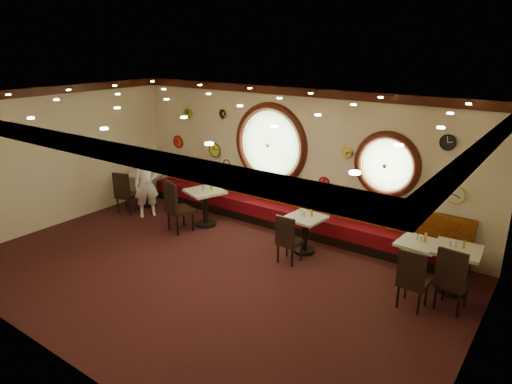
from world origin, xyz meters
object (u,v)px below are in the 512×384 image
at_px(chair_d, 413,276).
at_px(chair_a, 124,190).
at_px(table_d, 417,256).
at_px(waiter, 146,184).
at_px(condiment_a_bottle, 147,170).
at_px(condiment_c_salt, 301,212).
at_px(table_c, 305,230).
at_px(condiment_a_pepper, 144,171).
at_px(condiment_c_bottle, 312,212).
at_px(condiment_e_bottle, 464,244).
at_px(condiment_b_salt, 204,187).
at_px(condiment_e_salt, 451,244).
at_px(table_b, 205,203).
at_px(table_e, 455,265).
at_px(condiment_e_pepper, 456,245).
at_px(condiment_a_salt, 144,170).
at_px(table_a, 145,185).
at_px(condiment_b_pepper, 203,189).
at_px(condiment_d_bottle, 426,237).
at_px(condiment_d_pepper, 421,240).
at_px(condiment_c_pepper, 304,214).
at_px(condiment_b_bottle, 211,187).
at_px(condiment_d_salt, 418,237).
at_px(chair_c, 287,236).
at_px(chair_b, 175,203).
at_px(chair_e, 452,276).

bearing_deg(chair_d, chair_a, -178.29).
height_order(table_d, waiter, waiter).
bearing_deg(condiment_a_bottle, condiment_c_salt, 0.28).
bearing_deg(table_c, condiment_a_pepper, 179.94).
bearing_deg(table_c, condiment_c_salt, 160.77).
distance_m(condiment_c_bottle, condiment_e_bottle, 2.86).
relative_size(chair_d, condiment_b_salt, 6.43).
relative_size(condiment_c_salt, condiment_e_salt, 1.13).
distance_m(chair_a, condiment_c_salt, 4.71).
xyz_separation_m(table_d, condiment_b_salt, (-4.92, -0.19, 0.43)).
xyz_separation_m(table_b, table_c, (2.63, 0.10, -0.05)).
xyz_separation_m(table_b, condiment_a_pepper, (-2.21, 0.10, 0.40)).
relative_size(table_e, condiment_e_pepper, 7.62).
distance_m(condiment_a_salt, condiment_e_bottle, 7.88).
distance_m(table_a, table_e, 7.69).
xyz_separation_m(chair_d, condiment_e_pepper, (0.40, 0.97, 0.28)).
bearing_deg(condiment_a_salt, condiment_b_pepper, -6.45).
distance_m(table_d, condiment_a_pepper, 7.08).
height_order(condiment_a_salt, condiment_d_bottle, condiment_a_salt).
height_order(condiment_c_bottle, condiment_d_bottle, condiment_c_bottle).
bearing_deg(condiment_d_pepper, waiter, -174.38).
distance_m(condiment_b_salt, condiment_c_bottle, 2.79).
relative_size(table_e, condiment_e_salt, 8.78).
bearing_deg(condiment_a_pepper, condiment_c_pepper, -0.28).
bearing_deg(condiment_b_pepper, table_d, 3.77).
distance_m(condiment_c_salt, condiment_e_salt, 2.88).
xyz_separation_m(condiment_b_bottle, condiment_c_bottle, (2.60, 0.08, -0.08)).
distance_m(table_d, condiment_d_bottle, 0.38).
relative_size(condiment_d_salt, condiment_b_bottle, 0.62).
height_order(condiment_b_salt, condiment_b_bottle, condiment_b_bottle).
bearing_deg(condiment_a_pepper, condiment_c_bottle, 0.91).
height_order(table_b, condiment_c_salt, condiment_c_salt).
bearing_deg(chair_c, condiment_e_pepper, 15.79).
bearing_deg(table_a, table_c, 0.08).
height_order(condiment_a_bottle, condiment_d_bottle, condiment_a_bottle).
xyz_separation_m(table_d, condiment_e_bottle, (0.72, 0.04, 0.42)).
distance_m(table_a, condiment_d_bottle, 7.14).
height_order(condiment_c_salt, condiment_a_pepper, condiment_a_pepper).
height_order(chair_b, condiment_b_pepper, chair_b).
distance_m(chair_d, condiment_a_salt, 7.44).
bearing_deg(chair_c, condiment_a_bottle, 172.77).
height_order(condiment_c_salt, condiment_e_bottle, condiment_e_bottle).
relative_size(condiment_d_salt, condiment_a_pepper, 0.93).
height_order(chair_e, condiment_b_bottle, chair_e).
bearing_deg(condiment_b_bottle, condiment_d_bottle, 2.44).
height_order(table_d, chair_a, chair_a).
relative_size(condiment_a_salt, condiment_c_pepper, 0.97).
xyz_separation_m(table_c, chair_c, (-0.02, -0.64, 0.08)).
distance_m(chair_c, condiment_a_bottle, 4.78).
bearing_deg(table_b, condiment_e_salt, 2.18).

